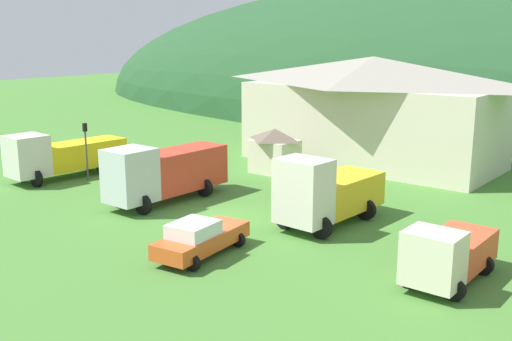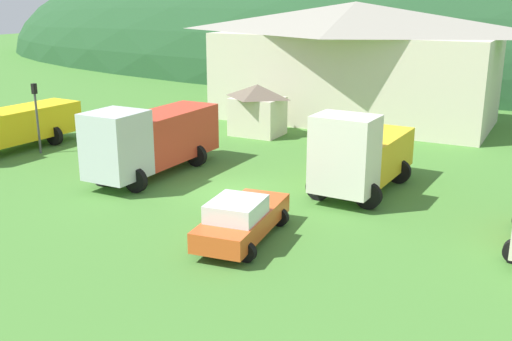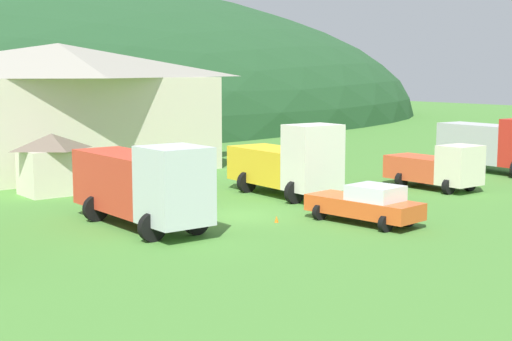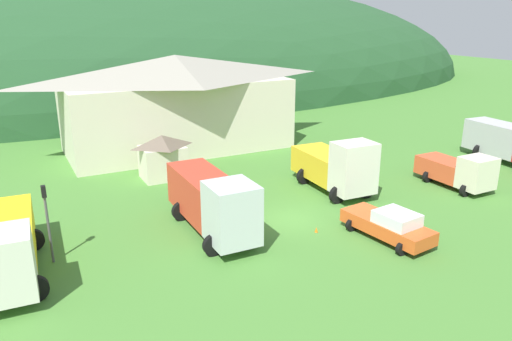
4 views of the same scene
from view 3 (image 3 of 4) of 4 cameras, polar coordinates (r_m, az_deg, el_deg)
ground_plane at (r=32.99m, az=-1.31°, el=-3.48°), size 200.00×200.00×0.00m
depot_building at (r=47.64m, az=-14.63°, el=4.69°), size 19.69×9.14×7.96m
play_shed_cream at (r=39.88m, az=-15.19°, el=0.55°), size 3.21×2.59×3.14m
tow_truck_silver at (r=30.66m, az=-8.58°, el=-0.93°), size 3.10×7.93×3.51m
heavy_rig_striped at (r=37.92m, az=2.56°, el=0.66°), size 3.49×6.73×3.75m
light_truck_cream at (r=41.30m, az=13.65°, el=0.27°), size 2.57×5.24×2.47m
crane_truck_red at (r=48.83m, az=17.91°, el=1.97°), size 3.30×7.59×3.44m
service_pickup_orange at (r=31.61m, az=8.35°, el=-2.52°), size 2.67×5.18×1.66m
traffic_cone_near_pickup at (r=31.67m, az=1.56°, el=-3.95°), size 0.36×0.36×0.54m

